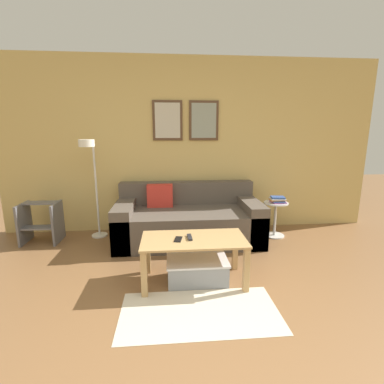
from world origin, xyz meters
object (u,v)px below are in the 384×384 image
side_table (275,216)px  remote_control (190,237)px  coffee_table (194,247)px  step_stool (41,221)px  cell_phone (178,239)px  storage_bin (197,270)px  floor_lamp (91,170)px  couch (188,220)px  book_stack (278,200)px

side_table → remote_control: bearing=-139.2°
coffee_table → step_stool: 2.33m
cell_phone → step_stool: bearing=157.0°
storage_bin → remote_control: size_ratio=4.09×
step_stool → cell_phone: bearing=-34.0°
cell_phone → storage_bin: bearing=18.1°
step_stool → coffee_table: bearing=-31.5°
coffee_table → floor_lamp: (-1.26, 1.19, 0.62)m
floor_lamp → cell_phone: bearing=-47.5°
storage_bin → side_table: side_table is taller
couch → step_stool: (-2.01, 0.07, 0.02)m
couch → cell_phone: couch is taller
couch → cell_phone: bearing=-98.7°
storage_bin → cell_phone: size_ratio=4.39×
side_table → cell_phone: bearing=-140.9°
coffee_table → storage_bin: coffee_table is taller
remote_control → floor_lamp: bearing=133.8°
book_stack → cell_phone: 1.87m
cell_phone → side_table: bearing=50.1°
step_stool → side_table: bearing=-1.0°
coffee_table → cell_phone: size_ratio=7.34×
floor_lamp → book_stack: bearing=-1.0°
cell_phone → couch: bearing=92.2°
couch → floor_lamp: (-1.28, 0.05, 0.72)m
side_table → book_stack: size_ratio=2.25×
floor_lamp → step_stool: bearing=177.7°
side_table → step_stool: step_stool is taller
couch → step_stool: couch is taller
storage_bin → couch: bearing=90.6°
floor_lamp → storage_bin: bearing=-42.4°
couch → floor_lamp: floor_lamp is taller
side_table → remote_control: (-1.33, -1.15, 0.17)m
couch → storage_bin: bearing=-89.4°
storage_bin → side_table: bearing=42.5°
remote_control → cell_phone: remote_control is taller
coffee_table → cell_phone: bearing=-174.2°
floor_lamp → side_table: 2.64m
coffee_table → cell_phone: 0.18m
floor_lamp → cell_phone: floor_lamp is taller
book_stack → side_table: bearing=139.1°
coffee_table → book_stack: (1.31, 1.14, 0.17)m
step_stool → storage_bin: bearing=-30.9°
coffee_table → cell_phone: (-0.15, -0.02, 0.09)m
side_table → remote_control: 1.76m
remote_control → cell_phone: size_ratio=1.07×
floor_lamp → book_stack: floor_lamp is taller
couch → side_table: 1.26m
storage_bin → floor_lamp: (-1.29, 1.18, 0.88)m
step_stool → remote_control: bearing=-31.8°
storage_bin → coffee_table: bearing=-167.0°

